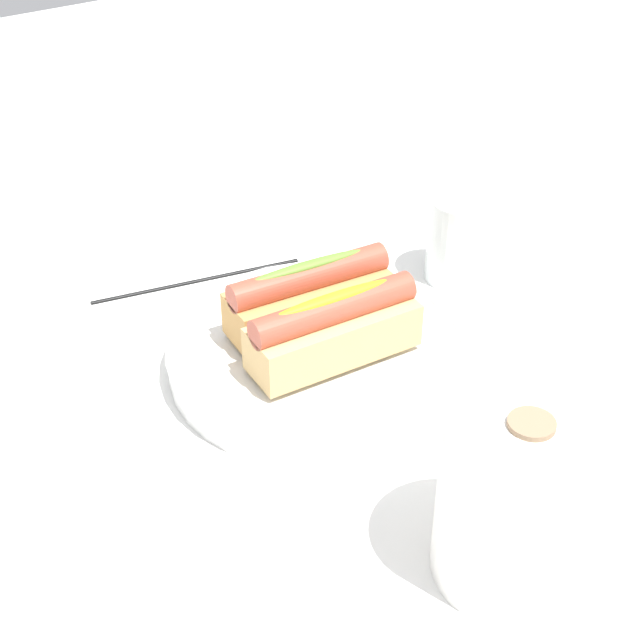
# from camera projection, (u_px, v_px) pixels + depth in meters

# --- Properties ---
(ground_plane) EXTENTS (2.40, 2.40, 0.00)m
(ground_plane) POSITION_uv_depth(u_px,v_px,m) (335.00, 372.00, 0.85)
(ground_plane) COLOR white
(serving_bowl) EXTENTS (0.27, 0.27, 0.03)m
(serving_bowl) POSITION_uv_depth(u_px,v_px,m) (320.00, 352.00, 0.84)
(serving_bowl) COLOR white
(serving_bowl) RESTS_ON ground_plane
(hotdog_front) EXTENTS (0.15, 0.07, 0.06)m
(hotdog_front) POSITION_uv_depth(u_px,v_px,m) (307.00, 297.00, 0.84)
(hotdog_front) COLOR tan
(hotdog_front) RESTS_ON serving_bowl
(hotdog_back) EXTENTS (0.15, 0.06, 0.06)m
(hotdog_back) POSITION_uv_depth(u_px,v_px,m) (334.00, 329.00, 0.80)
(hotdog_back) COLOR #DBB270
(hotdog_back) RESTS_ON serving_bowl
(water_glass) EXTENTS (0.07, 0.07, 0.09)m
(water_glass) POSITION_uv_depth(u_px,v_px,m) (460.00, 243.00, 0.96)
(water_glass) COLOR white
(water_glass) RESTS_ON ground_plane
(paper_towel_roll) EXTENTS (0.11, 0.11, 0.13)m
(paper_towel_roll) POSITION_uv_depth(u_px,v_px,m) (519.00, 500.00, 0.63)
(paper_towel_roll) COLOR white
(paper_towel_roll) RESTS_ON ground_plane
(chopstick_near) EXTENTS (0.22, 0.05, 0.01)m
(chopstick_near) POSITION_uv_depth(u_px,v_px,m) (197.00, 280.00, 0.97)
(chopstick_near) COLOR black
(chopstick_near) RESTS_ON ground_plane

